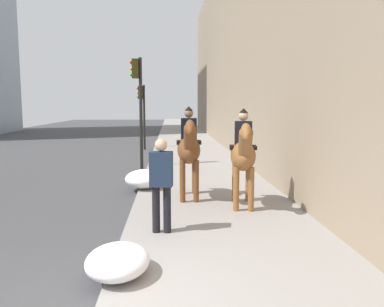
# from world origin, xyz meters

# --- Properties ---
(mounted_horse_near) EXTENTS (2.15, 0.61, 2.26)m
(mounted_horse_near) POSITION_xyz_m (5.34, -1.32, 1.36)
(mounted_horse_near) COLOR brown
(mounted_horse_near) RESTS_ON sidewalk_slab
(mounted_horse_far) EXTENTS (2.15, 0.75, 2.22)m
(mounted_horse_far) POSITION_xyz_m (4.48, -2.50, 1.33)
(mounted_horse_far) COLOR brown
(mounted_horse_far) RESTS_ON sidewalk_slab
(pedestrian_greeting) EXTENTS (0.30, 0.43, 1.70)m
(pedestrian_greeting) POSITION_xyz_m (2.76, -0.71, 1.10)
(pedestrian_greeting) COLOR black
(pedestrian_greeting) RESTS_ON sidewalk_slab
(traffic_light_near_curb) EXTENTS (0.20, 0.44, 4.12)m
(traffic_light_near_curb) POSITION_xyz_m (10.59, 0.29, 2.75)
(traffic_light_near_curb) COLOR black
(traffic_light_near_curb) RESTS_ON ground
(traffic_light_far_curb) EXTENTS (0.20, 0.44, 3.45)m
(traffic_light_far_curb) POSITION_xyz_m (17.16, 0.61, 2.33)
(traffic_light_far_curb) COLOR black
(traffic_light_far_curb) RESTS_ON ground
(snow_pile_near) EXTENTS (1.13, 0.87, 0.39)m
(snow_pile_near) POSITION_xyz_m (0.98, -0.15, 0.31)
(snow_pile_near) COLOR white
(snow_pile_near) RESTS_ON sidewalk_slab
(snow_pile_far) EXTENTS (1.41, 1.09, 0.49)m
(snow_pile_far) POSITION_xyz_m (6.74, -0.15, 0.36)
(snow_pile_far) COLOR white
(snow_pile_far) RESTS_ON sidewalk_slab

